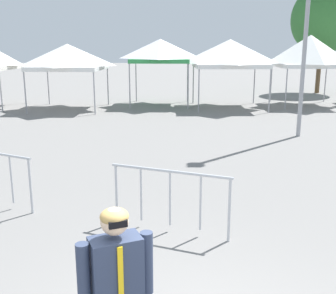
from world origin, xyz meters
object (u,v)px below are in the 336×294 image
object	(u,v)px
canopy_tent_far_left	(160,51)
canopy_tent_behind_center	(310,51)
person_foreground	(117,291)
canopy_tent_far_right	(68,57)
tree_behind_tents_right	(323,19)
crowd_barrier_by_lift	(170,189)
canopy_tent_center	(230,53)

from	to	relation	value
canopy_tent_far_left	canopy_tent_behind_center	xyz separation A→B (m)	(7.51, 0.00, -0.01)
person_foreground	canopy_tent_far_right	bearing A→B (deg)	105.56
canopy_tent_far_left	tree_behind_tents_right	bearing A→B (deg)	30.15
canopy_tent_far_right	tree_behind_tents_right	world-z (taller)	tree_behind_tents_right
canopy_tent_far_right	crowd_barrier_by_lift	size ratio (longest dim) A/B	1.70
canopy_tent_far_right	tree_behind_tents_right	xyz separation A→B (m)	(14.27, 7.28, 2.10)
canopy_tent_far_left	canopy_tent_center	distance (m)	3.52
canopy_tent_far_right	person_foreground	size ratio (longest dim) A/B	1.90
canopy_tent_far_right	person_foreground	bearing A→B (deg)	-74.44
canopy_tent_center	tree_behind_tents_right	xyz separation A→B (m)	(6.53, 6.66, 1.95)
canopy_tent_far_left	crowd_barrier_by_lift	world-z (taller)	canopy_tent_far_left
canopy_tent_center	canopy_tent_behind_center	world-z (taller)	canopy_tent_behind_center
person_foreground	crowd_barrier_by_lift	size ratio (longest dim) A/B	0.90
tree_behind_tents_right	canopy_tent_center	bearing A→B (deg)	-134.43
canopy_tent_behind_center	canopy_tent_center	bearing A→B (deg)	-167.71
canopy_tent_far_right	person_foreground	world-z (taller)	canopy_tent_far_right
canopy_tent_far_left	canopy_tent_behind_center	bearing A→B (deg)	0.03
canopy_tent_far_left	crowd_barrier_by_lift	distance (m)	15.28
canopy_tent_center	crowd_barrier_by_lift	bearing A→B (deg)	-100.45
canopy_tent_behind_center	tree_behind_tents_right	size ratio (longest dim) A/B	0.52
tree_behind_tents_right	crowd_barrier_by_lift	world-z (taller)	tree_behind_tents_right
canopy_tent_far_right	canopy_tent_far_left	world-z (taller)	canopy_tent_far_left
person_foreground	tree_behind_tents_right	bearing A→B (deg)	68.54
canopy_tent_far_right	canopy_tent_far_left	bearing A→B (deg)	19.17
canopy_tent_far_right	person_foreground	xyz separation A→B (m)	(4.73, -16.99, -1.45)
crowd_barrier_by_lift	canopy_tent_behind_center	bearing A→B (deg)	66.02
canopy_tent_far_right	canopy_tent_behind_center	distance (m)	11.94
tree_behind_tents_right	canopy_tent_far_left	bearing A→B (deg)	-149.85
canopy_tent_behind_center	crowd_barrier_by_lift	xyz separation A→B (m)	(-6.73, -15.13, -1.98)
canopy_tent_behind_center	tree_behind_tents_right	bearing A→B (deg)	67.19
canopy_tent_far_left	canopy_tent_center	bearing A→B (deg)	-14.66
canopy_tent_far_left	person_foreground	bearing A→B (deg)	-88.77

